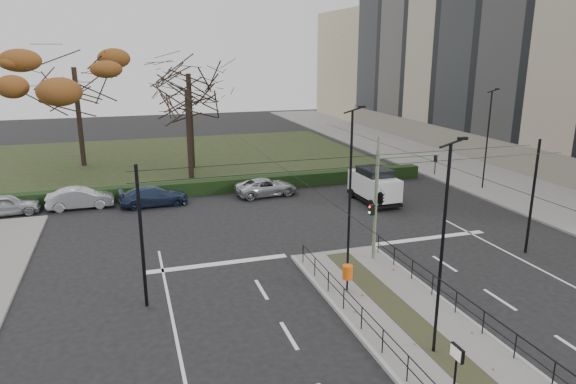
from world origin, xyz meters
name	(u,v)px	position (x,y,z in m)	size (l,w,h in m)	color
ground	(378,294)	(0.00, 0.00, 0.00)	(140.00, 140.00, 0.00)	black
median_island	(408,321)	(0.00, -2.50, 0.07)	(4.40, 15.00, 0.14)	slate
sidewalk_east	(442,164)	(18.00, 22.00, 0.07)	(8.00, 90.00, 0.14)	slate
park	(170,159)	(-6.00, 32.00, 0.05)	(38.00, 26.00, 0.10)	#253118
hedge	(186,189)	(-6.00, 18.60, 0.50)	(38.00, 1.00, 1.00)	black
apartment_block	(528,49)	(27.97, 23.97, 10.39)	(13.09, 52.10, 21.64)	tan
median_railing	(411,301)	(0.00, -2.60, 0.98)	(4.14, 13.24, 0.92)	black
catenary	(365,209)	(0.00, 1.62, 3.42)	(20.00, 34.00, 6.00)	black
traffic_light	(382,196)	(1.82, 3.45, 3.36)	(3.76, 2.16, 5.53)	slate
litter_bin	(348,273)	(-1.23, 0.55, 0.96)	(0.45, 0.45, 1.15)	black
info_panel	(456,360)	(-1.51, -7.48, 1.77)	(0.12, 0.54, 2.07)	black
streetlamp_median_near	(442,249)	(-0.30, -4.71, 3.93)	(0.62, 0.13, 7.46)	black
streetlamp_median_far	(350,190)	(-0.35, 2.44, 4.08)	(0.65, 0.13, 7.74)	black
streetlamp_sidewalk	(487,138)	(15.74, 13.39, 3.92)	(0.62, 0.13, 7.43)	black
parked_car_first	(6,205)	(-17.54, 17.32, 0.68)	(1.61, 4.01, 1.37)	#A5A8AD
parked_car_second	(80,198)	(-13.11, 17.50, 0.70)	(1.48, 4.26, 1.40)	#A5A8AD
parked_car_third	(154,196)	(-8.40, 16.67, 0.66)	(1.86, 4.57, 1.33)	#1F2C48
parked_car_fourth	(266,187)	(-0.40, 16.79, 0.63)	(2.09, 4.53, 1.26)	#A5A8AD
white_van	(374,184)	(6.26, 12.84, 1.27)	(2.18, 4.61, 2.44)	silver
rust_tree	(74,67)	(-13.73, 31.42, 8.84)	(10.71, 10.71, 11.50)	black
bare_tree_center	(189,81)	(-4.35, 27.45, 7.74)	(8.06, 8.06, 10.94)	black
bare_tree_near	(187,96)	(-4.98, 23.54, 6.75)	(6.28, 6.28, 9.54)	black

